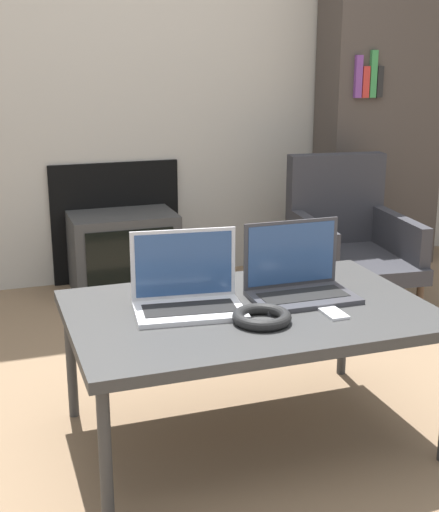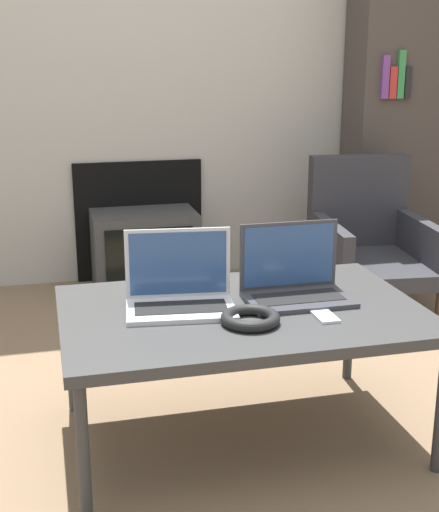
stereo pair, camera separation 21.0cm
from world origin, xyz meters
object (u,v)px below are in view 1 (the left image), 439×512
at_px(phone, 331,312).
at_px(headphones, 262,317).
at_px(armchair, 347,233).
at_px(laptop_right, 298,279).
at_px(laptop_left, 187,292).
at_px(tv, 124,252).

bearing_deg(phone, headphones, -179.23).
distance_m(headphones, phone, 0.24).
bearing_deg(armchair, laptop_right, -119.87).
bearing_deg(laptop_right, headphones, -137.46).
xyz_separation_m(phone, armchair, (0.80, 1.34, -0.13)).
distance_m(laptop_right, armchair, 1.43).
distance_m(laptop_right, phone, 0.20).
distance_m(laptop_left, tv, 1.68).
height_order(laptop_left, laptop_right, same).
xyz_separation_m(laptop_left, laptop_right, (0.40, 0.00, 0.00)).
xyz_separation_m(laptop_left, tv, (0.12, 1.64, -0.32)).
height_order(tv, armchair, armchair).
xyz_separation_m(tv, armchair, (1.11, -0.49, 0.13)).
xyz_separation_m(laptop_left, headphones, (0.18, -0.19, -0.04)).
bearing_deg(armchair, phone, -114.91).
xyz_separation_m(headphones, armchair, (1.04, 1.35, -0.14)).
bearing_deg(laptop_left, armchair, 50.15).
height_order(laptop_right, tv, laptop_right).
height_order(laptop_left, phone, laptop_left).
distance_m(headphones, tv, 1.86).
distance_m(phone, armchair, 1.57).
height_order(laptop_left, headphones, laptop_left).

